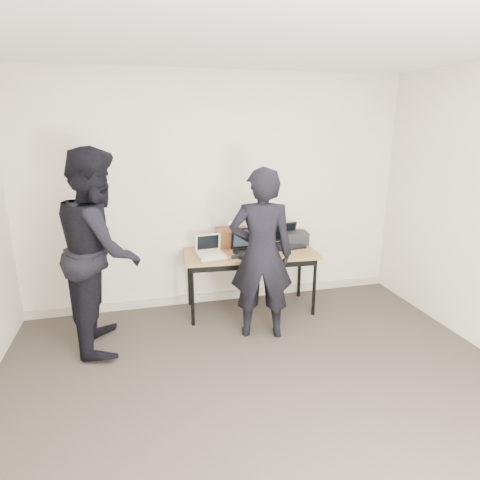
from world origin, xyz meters
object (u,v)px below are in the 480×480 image
object	(u,v)px
laptop_center	(249,248)
person_observer	(100,250)
equipment_box	(296,238)
laptop_beige	(211,252)
desk	(250,257)
person_typist	(261,255)
leather_satchel	(231,237)
laptop_right	(286,241)

from	to	relation	value
laptop_center	person_observer	bearing A→B (deg)	-172.14
equipment_box	laptop_beige	bearing A→B (deg)	-168.47
desk	laptop_beige	distance (m)	0.48
person_observer	laptop_beige	bearing A→B (deg)	-76.19
equipment_box	person_observer	bearing A→B (deg)	-166.84
laptop_center	person_typist	size ratio (longest dim) A/B	0.22
desk	leather_satchel	world-z (taller)	leather_satchel
laptop_center	laptop_beige	bearing A→B (deg)	177.87
desk	equipment_box	bearing A→B (deg)	20.88
desk	laptop_beige	world-z (taller)	laptop_beige
leather_satchel	person_typist	bearing A→B (deg)	-72.71
person_typist	desk	bearing A→B (deg)	-81.10
leather_satchel	person_typist	distance (m)	0.80
person_typist	equipment_box	bearing A→B (deg)	-118.23
person_observer	laptop_right	bearing A→B (deg)	-78.07
laptop_right	leather_satchel	world-z (taller)	laptop_right
desk	laptop_beige	xyz separation A→B (m)	(-0.47, -0.03, 0.11)
leather_satchel	person_typist	world-z (taller)	person_typist
desk	person_typist	size ratio (longest dim) A/B	0.88
laptop_beige	equipment_box	size ratio (longest dim) A/B	1.18
laptop_right	equipment_box	distance (m)	0.16
person_observer	equipment_box	bearing A→B (deg)	-77.77
laptop_beige	person_typist	distance (m)	0.69
laptop_center	equipment_box	bearing A→B (deg)	15.40
person_typist	person_observer	bearing A→B (deg)	4.89
person_observer	leather_satchel	bearing A→B (deg)	-69.42
laptop_center	leather_satchel	xyz separation A→B (m)	(-0.16, 0.25, 0.06)
laptop_center	equipment_box	distance (m)	0.69
desk	person_observer	bearing A→B (deg)	-164.41
laptop_right	person_observer	bearing A→B (deg)	-173.86
laptop_center	leather_satchel	world-z (taller)	laptop_center
laptop_right	person_typist	distance (m)	0.89
laptop_beige	laptop_right	size ratio (longest dim) A/B	0.78
laptop_beige	equipment_box	bearing A→B (deg)	6.04
desk	person_typist	xyz separation A→B (m)	(-0.05, -0.56, 0.21)
equipment_box	laptop_center	bearing A→B (deg)	-161.57
person_typist	person_observer	size ratio (longest dim) A/B	0.90
desk	person_observer	distance (m)	1.65
equipment_box	person_typist	size ratio (longest dim) A/B	0.15
equipment_box	laptop_right	bearing A→B (deg)	-162.82
laptop_right	person_observer	world-z (taller)	person_observer
laptop_beige	desk	bearing A→B (deg)	-1.55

